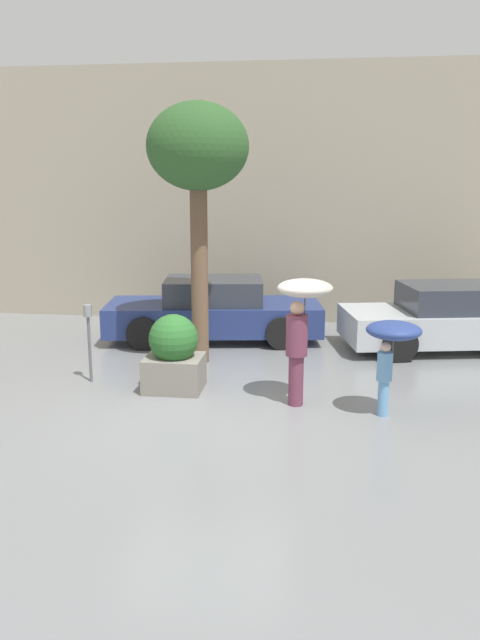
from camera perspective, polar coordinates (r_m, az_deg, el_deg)
name	(u,v)px	position (r m, az deg, el deg)	size (l,w,h in m)	color
ground_plane	(205,412)	(9.31, -3.19, -8.40)	(40.00, 40.00, 0.00)	slate
building_facade	(253,196)	(15.14, 1.23, 11.29)	(18.00, 0.30, 6.00)	#9E937F
planter_box	(174,354)	(10.14, -6.07, -3.13)	(0.93, 0.80, 1.25)	gray
person_adult	(302,312)	(9.29, 5.67, 0.73)	(0.82, 0.82, 1.92)	brown
person_child	(392,339)	(9.06, 13.73, -1.72)	(0.78, 0.78, 1.40)	#669ED1
parked_car_near	(214,311)	(13.38, -2.41, 0.82)	(4.73, 2.44, 1.31)	navy
parked_car_far	(451,319)	(13.30, 18.74, 0.09)	(4.54, 2.57, 1.31)	#B7BCC1
street_tree	(198,155)	(11.38, -3.88, 14.86)	(1.81, 1.81, 4.70)	brown
parking_meter	(88,327)	(10.71, -13.68, -0.62)	(0.14, 0.14, 1.33)	#595B60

